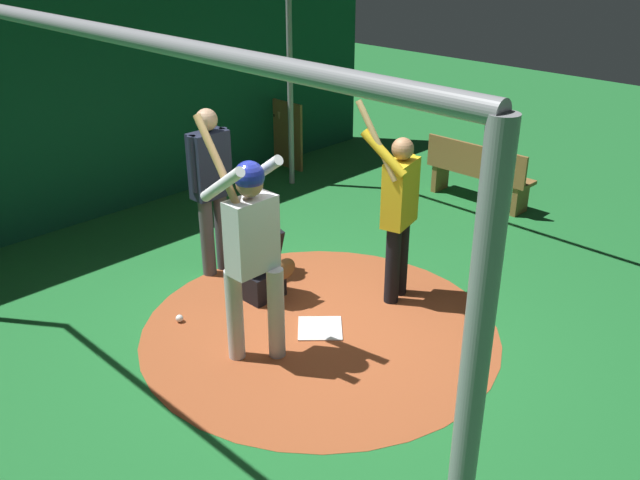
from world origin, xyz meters
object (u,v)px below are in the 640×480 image
Objects in this scene: home_plate at (320,328)px; baseball_1 at (179,318)px; catcher at (262,263)px; umpire at (211,183)px; bat_rack at (282,135)px; baseball_0 at (257,279)px; bench at (478,172)px; batter at (251,242)px; visitor at (399,208)px.

baseball_1 reaches higher than home_plate.
catcher is (-0.87, 0.04, 0.38)m from home_plate.
home_plate is 0.23× the size of umpire.
home_plate is at bearing 38.96° from baseball_1.
baseball_1 is (2.79, -3.95, -0.45)m from bat_rack.
bat_rack is at bearing 133.29° from baseball_0.
home_plate is 3.96m from bench.
bench is at bearing 88.19° from catcher.
baseball_1 is at bearing -141.04° from home_plate.
batter is 2.07× the size of bat_rack.
batter is 1.72m from visitor.
visitor is at bearing 83.29° from home_plate.
batter reaches higher than bench.
baseball_1 is at bearing -54.79° from bat_rack.
bat_rack is 4.01m from baseball_0.
bat_rack is at bearing -165.94° from bench.
batter is (-0.11, -0.71, 1.12)m from home_plate.
batter is at bearing -82.08° from bench.
bench is (0.12, 3.83, 0.05)m from catcher.
visitor reaches higher than catcher.
umpire reaches higher than bat_rack.
baseball_0 is at bearing -46.71° from bat_rack.
baseball_0 is at bearing 93.34° from baseball_1.
catcher is 0.47× the size of visitor.
visitor reaches higher than bat_rack.
batter is 29.38× the size of baseball_0.
batter is at bearing 9.14° from baseball_1.
baseball_1 is (0.60, -0.93, -1.01)m from umpire.
umpire is at bearing -166.39° from visitor.
baseball_0 is at bearing 150.45° from catcher.
bench is (3.12, 0.78, -0.05)m from bat_rack.
baseball_0 is (-0.39, -3.68, -0.39)m from bench.
bat_rack is (-2.19, 3.02, -0.56)m from umpire.
umpire is at bearing 178.18° from catcher.
home_plate is 1.38m from baseball_1.
visitor reaches higher than bench.
baseball_1 is at bearing -86.66° from baseball_0.
visitor is 28.15× the size of baseball_0.
catcher is 0.53× the size of umpire.
umpire is 1.21× the size of bench.
bat_rack is at bearing 134.66° from batter.
bat_rack is at bearing 138.52° from visitor.
batter is at bearing -26.31° from umpire.
visitor is 28.15× the size of baseball_1.
bench is (0.93, 3.80, -0.61)m from umpire.
visitor is at bearing -73.31° from bench.
bench is at bearing 14.06° from bat_rack.
bench is 4.76m from baseball_1.
home_plate is 0.19× the size of batter.
catcher is 1.50m from visitor.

